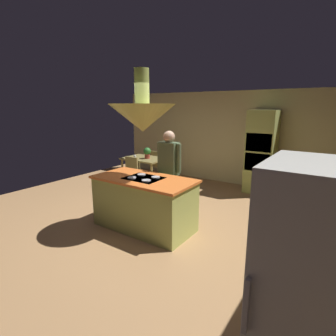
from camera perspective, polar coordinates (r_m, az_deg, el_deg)
The scene contains 14 objects.
ground at distance 5.05m, azimuth -3.57°, elevation -11.83°, with size 8.16×8.16×0.00m, color #AD7F51.
wall_back at distance 7.65m, azimuth 12.42°, elevation 6.38°, with size 6.80×0.10×2.55m, color beige.
kitchen_island at distance 4.73m, azimuth -5.15°, elevation -7.53°, with size 1.80×0.90×0.94m.
counter_run_right at distance 4.52m, azimuth 32.38°, elevation -10.54°, with size 0.73×2.26×0.92m.
oven_tower at distance 6.96m, azimuth 19.47°, elevation 3.25°, with size 0.66×0.62×2.06m.
refrigerator at distance 2.10m, azimuth 29.31°, elevation -24.31°, with size 0.72×0.74×1.82m.
dining_table at distance 7.28m, azimuth -5.06°, elevation 1.39°, with size 1.14×0.83×0.76m.
person_at_island at distance 5.11m, azimuth 0.21°, elevation 0.02°, with size 0.53×0.23×1.69m.
range_hood at distance 4.43m, azimuth -5.55°, elevation 11.09°, with size 1.10×1.10×1.00m.
pendant_light_over_table at distance 7.14m, azimuth -5.26°, elevation 10.89°, with size 0.32×0.32×0.82m.
chair_facing_island at distance 6.85m, azimuth -8.41°, elevation -0.78°, with size 0.40×0.40×0.87m.
chair_by_back_wall at distance 7.80m, azimuth -2.08°, elevation 1.06°, with size 0.40×0.40×0.87m.
potted_plant_on_table at distance 7.15m, azimuth -4.52°, elevation 3.39°, with size 0.20×0.20×0.30m.
cup_on_table at distance 7.21m, azimuth -7.20°, elevation 2.41°, with size 0.07×0.07×0.09m, color white.
Camera 1 is at (2.83, -3.61, 2.12)m, focal length 28.21 mm.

